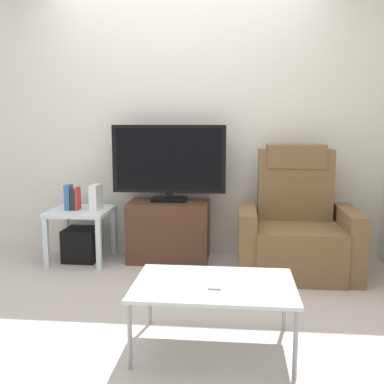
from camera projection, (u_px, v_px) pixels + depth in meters
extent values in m
plane|color=#BCB2AD|center=(167.00, 294.00, 3.37)|extent=(6.40, 6.40, 0.00)
cube|color=silver|center=(184.00, 119.00, 4.28)|extent=(6.40, 0.06, 2.60)
cube|color=#4C2D1E|center=(169.00, 231.00, 4.18)|extent=(0.73, 0.43, 0.55)
cube|color=black|center=(165.00, 224.00, 3.96)|extent=(0.67, 0.02, 0.02)
cube|color=black|center=(166.00, 219.00, 4.00)|extent=(0.34, 0.11, 0.04)
cube|color=black|center=(169.00, 200.00, 4.15)|extent=(0.32, 0.20, 0.03)
cube|color=black|center=(169.00, 195.00, 4.15)|extent=(0.06, 0.04, 0.05)
cube|color=black|center=(169.00, 159.00, 4.09)|extent=(1.04, 0.05, 0.62)
cube|color=black|center=(168.00, 159.00, 4.07)|extent=(0.95, 0.01, 0.55)
cube|color=brown|center=(297.00, 250.00, 3.79)|extent=(0.70, 0.72, 0.42)
cube|color=brown|center=(295.00, 184.00, 3.98)|extent=(0.64, 0.20, 0.62)
cube|color=brown|center=(296.00, 156.00, 3.96)|extent=(0.50, 0.26, 0.20)
cube|color=brown|center=(247.00, 240.00, 3.82)|extent=(0.14, 0.68, 0.56)
cube|color=brown|center=(349.00, 243.00, 3.74)|extent=(0.14, 0.68, 0.56)
cube|color=silver|center=(81.00, 211.00, 4.14)|extent=(0.54, 0.54, 0.04)
cube|color=silver|center=(46.00, 243.00, 3.97)|extent=(0.04, 0.04, 0.45)
cube|color=silver|center=(99.00, 244.00, 3.92)|extent=(0.04, 0.04, 0.45)
cube|color=silver|center=(66.00, 230.00, 4.43)|extent=(0.04, 0.04, 0.45)
cube|color=silver|center=(114.00, 231.00, 4.39)|extent=(0.04, 0.04, 0.45)
cube|color=black|center=(82.00, 244.00, 4.19)|extent=(0.30, 0.30, 0.30)
cube|color=#3366B2|center=(69.00, 197.00, 4.11)|extent=(0.05, 0.11, 0.23)
cube|color=#262626|center=(75.00, 199.00, 4.11)|extent=(0.05, 0.11, 0.19)
cube|color=red|center=(77.00, 199.00, 4.10)|extent=(0.03, 0.11, 0.21)
cube|color=white|center=(96.00, 197.00, 4.12)|extent=(0.07, 0.20, 0.23)
cube|color=#B2C6C1|center=(214.00, 285.00, 2.52)|extent=(0.90, 0.60, 0.02)
cylinder|color=gray|center=(130.00, 336.00, 2.32)|extent=(0.02, 0.02, 0.36)
cylinder|color=gray|center=(295.00, 344.00, 2.24)|extent=(0.02, 0.02, 0.36)
cylinder|color=gray|center=(150.00, 296.00, 2.85)|extent=(0.02, 0.02, 0.36)
cylinder|color=gray|center=(284.00, 302.00, 2.77)|extent=(0.02, 0.02, 0.36)
cube|color=#B7B7BC|center=(215.00, 284.00, 2.48)|extent=(0.07, 0.15, 0.01)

